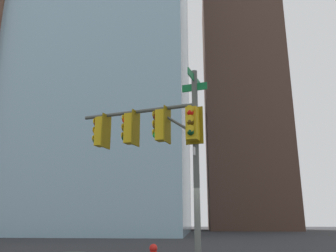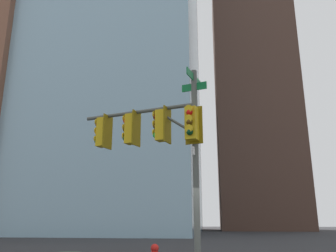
% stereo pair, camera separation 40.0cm
% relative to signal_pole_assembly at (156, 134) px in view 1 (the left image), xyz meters
% --- Properties ---
extents(signal_pole_assembly, '(1.79, 4.27, 6.21)m').
position_rel_signal_pole_assembly_xyz_m(signal_pole_assembly, '(0.00, 0.00, 0.00)').
color(signal_pole_assembly, '#4C514C').
rests_on(signal_pole_assembly, ground_plane).
extents(building_brick_nearside, '(27.02, 15.88, 54.91)m').
position_rel_signal_pole_assembly_xyz_m(building_brick_nearside, '(35.92, 29.30, 23.21)').
color(building_brick_nearside, brown).
rests_on(building_brick_nearside, ground_plane).
extents(building_brick_midblock, '(23.88, 19.23, 35.81)m').
position_rel_signal_pole_assembly_xyz_m(building_brick_midblock, '(52.27, 10.81, 13.66)').
color(building_brick_midblock, brown).
rests_on(building_brick_midblock, ground_plane).
extents(building_brick_farside, '(19.59, 14.83, 49.97)m').
position_rel_signal_pole_assembly_xyz_m(building_brick_farside, '(57.56, -10.31, 20.74)').
color(building_brick_farside, '#4C3328').
rests_on(building_brick_farside, ground_plane).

